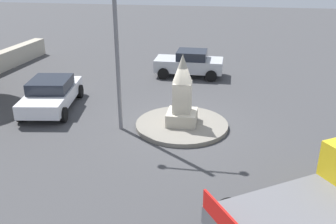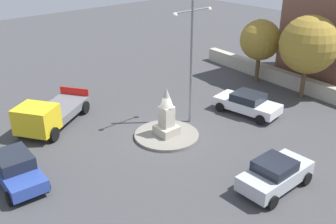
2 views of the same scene
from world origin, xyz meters
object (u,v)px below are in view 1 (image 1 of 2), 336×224
object	(u,v)px
car_silver_parked_left	(189,63)
car_white_parked_right	(51,93)
streetlamp	(115,16)
monument	(182,95)

from	to	relation	value
car_silver_parked_left	car_white_parked_right	size ratio (longest dim) A/B	0.87
streetlamp	car_silver_parked_left	distance (m)	8.73
monument	car_silver_parked_left	world-z (taller)	monument
monument	car_white_parked_right	xyz separation A→B (m)	(-6.10, 1.08, -0.66)
car_silver_parked_left	car_white_parked_right	bearing A→B (deg)	-133.23
car_white_parked_right	car_silver_parked_left	bearing A→B (deg)	46.77
car_silver_parked_left	car_white_parked_right	world-z (taller)	car_silver_parked_left
monument	car_white_parked_right	size ratio (longest dim) A/B	0.65
monument	streetlamp	distance (m)	3.98
monument	car_silver_parked_left	xyz separation A→B (m)	(-0.44, 7.10, -0.63)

